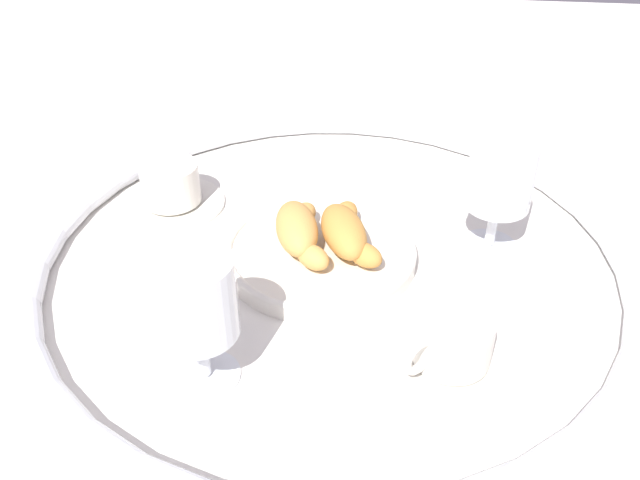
{
  "coord_description": "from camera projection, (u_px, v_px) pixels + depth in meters",
  "views": [
    {
      "loc": [
        0.63,
        0.06,
        0.49
      ],
      "look_at": [
        0.0,
        -0.01,
        0.03
      ],
      "focal_mm": 37.85,
      "sensor_mm": 36.0,
      "label": 1
    }
  ],
  "objects": [
    {
      "name": "pastry_plate",
      "position": [
        320.0,
        252.0,
        0.79
      ],
      "size": [
        0.23,
        0.23,
        0.02
      ],
      "color": "silver",
      "rests_on": "ground_plane"
    },
    {
      "name": "croissant_large",
      "position": [
        299.0,
        232.0,
        0.78
      ],
      "size": [
        0.13,
        0.09,
        0.04
      ],
      "color": "#D6994C",
      "rests_on": "pastry_plate"
    },
    {
      "name": "ground_plane",
      "position": [
        331.0,
        261.0,
        0.8
      ],
      "size": [
        2.2,
        2.2,
        0.0
      ],
      "primitive_type": "plane",
      "color": "silver"
    },
    {
      "name": "coffee_cup_far",
      "position": [
        171.0,
        188.0,
        0.89
      ],
      "size": [
        0.14,
        0.14,
        0.06
      ],
      "color": "silver",
      "rests_on": "ground_plane"
    },
    {
      "name": "juice_glass_right",
      "position": [
        195.0,
        303.0,
        0.6
      ],
      "size": [
        0.08,
        0.08,
        0.14
      ],
      "color": "white",
      "rests_on": "ground_plane"
    },
    {
      "name": "table_chrome_rim",
      "position": [
        332.0,
        253.0,
        0.79
      ],
      "size": [
        0.7,
        0.7,
        0.02
      ],
      "primitive_type": "torus",
      "color": "silver",
      "rests_on": "ground_plane"
    },
    {
      "name": "coffee_cup_near",
      "position": [
        452.0,
        345.0,
        0.65
      ],
      "size": [
        0.14,
        0.14,
        0.06
      ],
      "color": "silver",
      "rests_on": "ground_plane"
    },
    {
      "name": "croissant_small",
      "position": [
        346.0,
        230.0,
        0.78
      ],
      "size": [
        0.13,
        0.09,
        0.04
      ],
      "color": "#CC893D",
      "rests_on": "pastry_plate"
    },
    {
      "name": "sugar_packet",
      "position": [
        370.0,
        153.0,
        1.01
      ],
      "size": [
        0.06,
        0.06,
        0.01
      ],
      "primitive_type": "cube",
      "rotation": [
        0.0,
        0.0,
        0.68
      ],
      "color": "white",
      "rests_on": "ground_plane"
    },
    {
      "name": "juice_glass_left",
      "position": [
        500.0,
        181.0,
        0.77
      ],
      "size": [
        0.08,
        0.08,
        0.14
      ],
      "color": "white",
      "rests_on": "ground_plane"
    }
  ]
}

